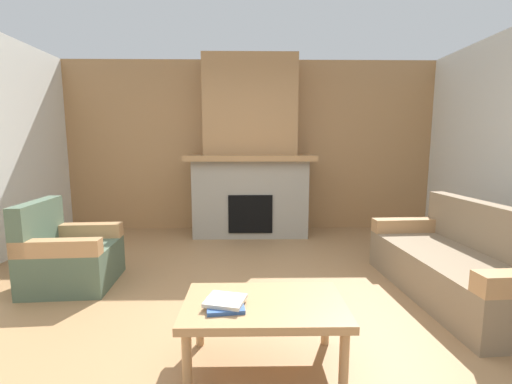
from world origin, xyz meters
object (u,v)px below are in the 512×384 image
(fireplace, at_px, (250,159))
(couch, at_px, (461,266))
(armchair, at_px, (68,256))
(coffee_table, at_px, (264,310))

(fireplace, distance_m, couch, 3.13)
(couch, bearing_deg, armchair, 175.18)
(armchair, bearing_deg, couch, -4.82)
(fireplace, height_order, armchair, fireplace)
(armchair, height_order, coffee_table, armchair)
(armchair, bearing_deg, coffee_table, -34.56)
(fireplace, height_order, couch, fireplace)
(fireplace, xyz_separation_m, armchair, (-1.80, -1.98, -0.87))
(fireplace, height_order, coffee_table, fireplace)
(armchair, xyz_separation_m, coffee_table, (1.89, -1.30, 0.08))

